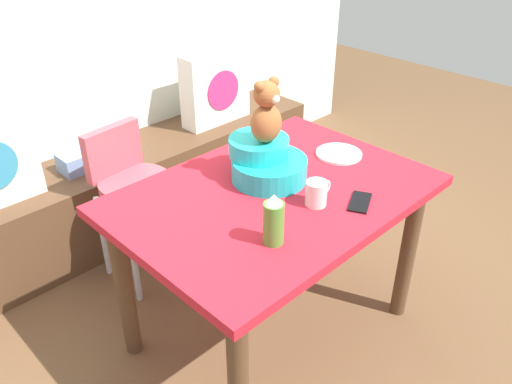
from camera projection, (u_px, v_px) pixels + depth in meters
ground_plane at (271, 328)px, 2.40m from camera, size 8.00×8.00×0.00m
window_bench at (124, 191)px, 3.00m from camera, size 2.60×0.44×0.46m
pillow_floral_right at (215, 87)px, 3.17m from camera, size 0.44×0.15×0.44m
book_stack at (80, 161)px, 2.72m from camera, size 0.20×0.14×0.10m
dining_table at (274, 215)px, 2.07m from camera, size 1.21×0.86×0.74m
highchair at (134, 186)px, 2.47m from camera, size 0.35×0.48×0.79m
infant_seat_teal at (266, 162)px, 2.06m from camera, size 0.30×0.33×0.16m
teddy_bear at (266, 113)px, 1.96m from camera, size 0.13×0.12×0.25m
ketchup_bottle at (274, 220)px, 1.69m from camera, size 0.07×0.07×0.18m
coffee_mug at (317, 193)px, 1.91m from camera, size 0.12×0.08×0.09m
dinner_plate_near at (339, 154)px, 2.27m from camera, size 0.20×0.20×0.01m
cell_phone at (360, 202)px, 1.93m from camera, size 0.16×0.13×0.01m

